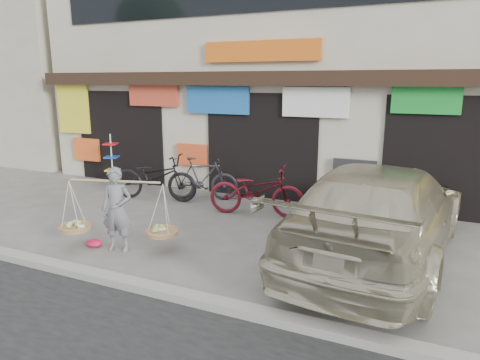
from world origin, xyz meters
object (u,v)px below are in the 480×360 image
at_px(bike_1, 203,179).
at_px(display_rack, 112,165).
at_px(bike_0, 155,177).
at_px(suv, 380,212).
at_px(street_vendor, 117,213).
at_px(bike_2, 256,191).

distance_m(bike_1, display_rack, 3.10).
bearing_deg(bike_1, bike_0, 96.28).
bearing_deg(suv, street_vendor, 26.38).
bearing_deg(bike_0, suv, -113.63).
bearing_deg(bike_2, bike_1, 59.99).
bearing_deg(bike_2, street_vendor, 143.23).
bearing_deg(bike_1, suv, -131.73).
xyz_separation_m(street_vendor, suv, (4.30, 1.60, 0.12)).
height_order(bike_2, display_rack, display_rack).
bearing_deg(bike_0, street_vendor, -165.17).
bearing_deg(display_rack, street_vendor, -48.49).
height_order(bike_1, bike_2, bike_2).
relative_size(street_vendor, display_rack, 1.41).
bearing_deg(bike_1, bike_2, -128.52).
height_order(bike_0, display_rack, display_rack).
height_order(street_vendor, display_rack, street_vendor).
height_order(bike_0, suv, suv).
relative_size(bike_1, display_rack, 1.21).
height_order(street_vendor, bike_0, street_vendor).
bearing_deg(bike_0, display_rack, 61.08).
distance_m(bike_0, suv, 5.85).
bearing_deg(suv, bike_2, -19.43).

